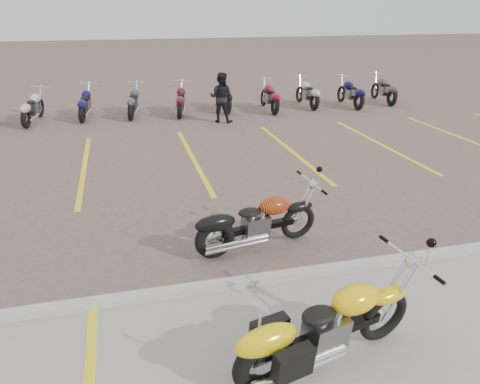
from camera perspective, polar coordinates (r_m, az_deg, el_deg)
The scene contains 7 objects.
ground at distance 8.52m, azimuth -1.41°, elevation -3.95°, with size 100.00×100.00×0.00m, color #725A51.
curb at distance 6.80m, azimuth 2.52°, elevation -10.63°, with size 60.00×0.18×0.12m, color #ADAAA3.
parking_stripes at distance 12.18m, azimuth -5.73°, elevation 4.06°, with size 38.00×5.50×0.01m, color yellow, non-canonical shape.
yellow_cruiser at distance 5.31m, azimuth 9.92°, elevation -16.09°, with size 2.28×0.68×0.95m.
flame_cruiser at distance 7.52m, azimuth 1.70°, elevation -3.93°, with size 2.13×0.52×0.88m.
person_b at distance 15.92m, azimuth -2.31°, elevation 11.44°, with size 0.80×0.62×1.65m, color black.
bg_bike_row at distance 17.31m, azimuth -7.42°, elevation 11.20°, with size 17.26×2.03×1.10m.
Camera 1 is at (-1.72, -7.47, 3.71)m, focal length 35.00 mm.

